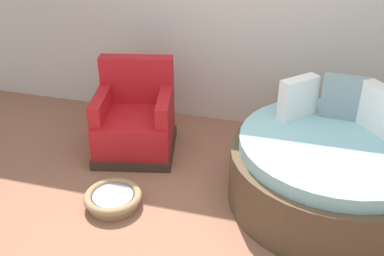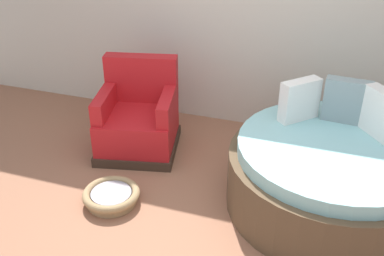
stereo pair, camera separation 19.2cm
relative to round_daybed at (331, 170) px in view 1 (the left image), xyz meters
The scene contains 4 objects.
ground_plane 1.27m from the round_daybed, 142.54° to the right, with size 8.00×8.00×0.02m, color #936047.
round_daybed is the anchor object (origin of this frame).
red_armchair 2.00m from the round_daybed, 169.44° to the left, with size 0.95×0.95×0.94m.
pet_basket 1.92m from the round_daybed, 162.16° to the right, with size 0.51×0.51×0.13m.
Camera 1 is at (0.67, -2.68, 2.55)m, focal length 42.04 mm.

